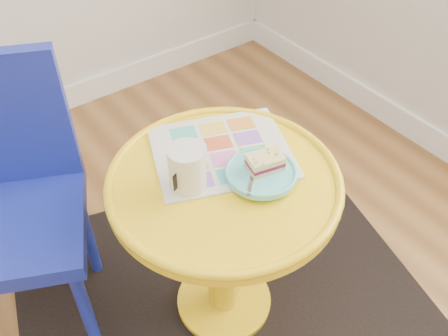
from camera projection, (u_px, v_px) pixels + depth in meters
rug at (224, 301)px, 1.67m from camera, size 1.53×1.39×0.01m
side_table at (224, 221)px, 1.39m from camera, size 0.61×0.61×0.58m
chair at (9, 195)px, 1.35m from camera, size 0.51×0.51×0.87m
newspaper at (221, 152)px, 1.36m from camera, size 0.45×0.42×0.01m
mug at (188, 167)px, 1.22m from camera, size 0.13×0.09×0.12m
plate at (261, 173)px, 1.27m from camera, size 0.18×0.18×0.02m
cake_slice at (265, 162)px, 1.26m from camera, size 0.10×0.08×0.04m
fork at (252, 176)px, 1.25m from camera, size 0.12×0.11×0.00m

